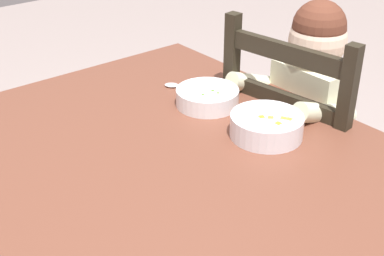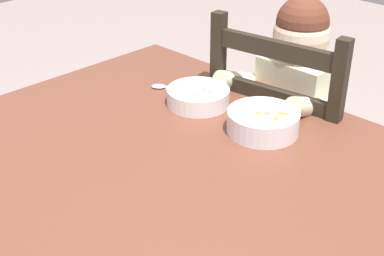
{
  "view_description": "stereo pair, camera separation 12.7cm",
  "coord_description": "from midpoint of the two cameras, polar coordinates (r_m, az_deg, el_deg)",
  "views": [
    {
      "loc": [
        0.84,
        -0.64,
        1.38
      ],
      "look_at": [
        -0.03,
        0.08,
        0.76
      ],
      "focal_mm": 49.79,
      "sensor_mm": 36.0,
      "label": 1
    },
    {
      "loc": [
        0.76,
        -0.73,
        1.38
      ],
      "look_at": [
        -0.03,
        0.08,
        0.76
      ],
      "focal_mm": 49.79,
      "sensor_mm": 36.0,
      "label": 2
    }
  ],
  "objects": [
    {
      "name": "dining_table",
      "position": [
        1.3,
        1.16,
        -7.14
      ],
      "size": [
        1.29,
        1.01,
        0.71
      ],
      "color": "brown",
      "rests_on": "ground"
    },
    {
      "name": "bowl_of_carrots",
      "position": [
        1.36,
        10.65,
        0.24
      ],
      "size": [
        0.19,
        0.19,
        0.06
      ],
      "color": "white",
      "rests_on": "dining_table"
    },
    {
      "name": "spoon",
      "position": [
        1.62,
        0.75,
        4.49
      ],
      "size": [
        0.12,
        0.11,
        0.01
      ],
      "color": "silver",
      "rests_on": "dining_table"
    },
    {
      "name": "child_figure",
      "position": [
        1.67,
        14.03,
        1.98
      ],
      "size": [
        0.32,
        0.31,
        0.98
      ],
      "color": "beige",
      "rests_on": "ground"
    },
    {
      "name": "dining_chair",
      "position": [
        1.77,
        13.67,
        -3.37
      ],
      "size": [
        0.47,
        0.47,
        0.94
      ],
      "color": "black",
      "rests_on": "ground"
    },
    {
      "name": "bowl_of_peas",
      "position": [
        1.51,
        4.08,
        3.31
      ],
      "size": [
        0.18,
        0.18,
        0.05
      ],
      "color": "white",
      "rests_on": "dining_table"
    }
  ]
}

